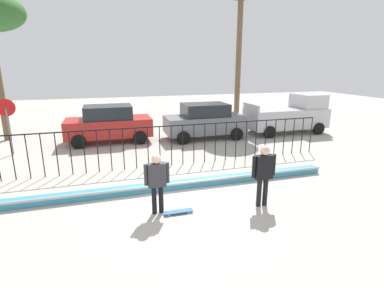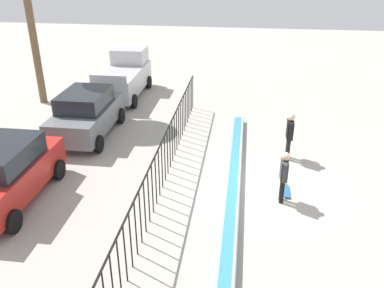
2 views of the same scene
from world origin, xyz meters
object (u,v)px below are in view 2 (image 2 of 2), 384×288
Objects in this scene: skateboarder at (284,173)px; camera_operator at (290,132)px; pickup_truck at (124,76)px; parked_car_red at (5,173)px; parked_car_gray at (87,113)px; skateboard at (286,191)px.

camera_operator is at bearing 15.19° from skateboarder.
parked_car_red is at bearing 179.03° from pickup_truck.
parked_car_red and parked_car_gray have the same top height.
camera_operator is 0.41× the size of parked_car_red.
pickup_truck reaches higher than camera_operator.
pickup_truck is at bearing 58.88° from skateboard.
skateboarder is 2.10× the size of skateboard.
parked_car_gray is at bearing -5.45° from parked_car_red.
parked_car_gray is (3.97, 7.67, -0.04)m from skateboarder.
skateboard is 8.72m from parked_car_red.
skateboard is at bearing -116.88° from parked_car_gray.
pickup_truck is at bearing -74.44° from camera_operator.
pickup_truck reaches higher than parked_car_gray.
skateboarder is 1.10m from skateboard.
skateboard is 11.70m from pickup_truck.
skateboarder is at bearing 45.86° from camera_operator.
parked_car_gray reaches higher than camera_operator.
pickup_truck is at bearing -4.10° from parked_car_gray.
parked_car_gray reaches higher than skateboard.
parked_car_red reaches higher than skateboarder.
parked_car_gray is at bearing -43.63° from camera_operator.
camera_operator is at bearing -125.00° from pickup_truck.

